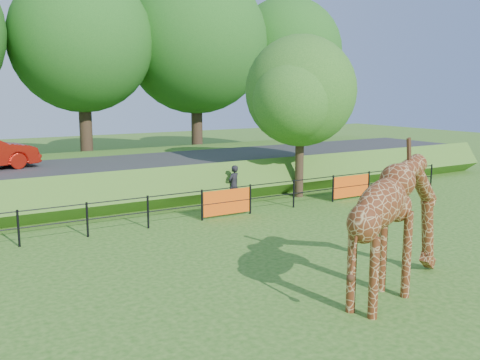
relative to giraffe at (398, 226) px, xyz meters
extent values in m
plane|color=#2A6018|center=(-2.61, 0.22, -1.54)|extent=(90.00, 90.00, 0.00)
cube|color=#2A6018|center=(-2.61, 15.72, -0.89)|extent=(40.00, 9.00, 1.30)
cube|color=#2A2A2C|center=(-2.61, 14.22, -0.18)|extent=(40.00, 5.00, 0.12)
imported|color=black|center=(1.76, 10.02, -0.76)|extent=(0.66, 0.55, 1.56)
cylinder|color=#332317|center=(4.89, 9.82, 0.06)|extent=(0.36, 0.36, 3.20)
sphere|color=#25601A|center=(4.89, 9.82, 2.92)|extent=(4.60, 4.60, 4.60)
sphere|color=#25601A|center=(6.04, 10.51, 2.46)|extent=(3.45, 3.45, 3.45)
sphere|color=#25601A|center=(3.97, 9.13, 2.58)|extent=(3.22, 3.22, 3.22)
cylinder|color=#332317|center=(-0.61, 22.22, 0.96)|extent=(0.70, 0.70, 5.00)
sphere|color=#165317|center=(-0.61, 22.22, 5.60)|extent=(7.80, 7.80, 7.80)
cylinder|color=#332317|center=(6.39, 22.22, 0.96)|extent=(0.70, 0.70, 5.00)
sphere|color=#165317|center=(6.39, 22.22, 5.88)|extent=(8.80, 8.80, 8.80)
cylinder|color=#332317|center=(13.39, 22.22, 0.96)|extent=(0.70, 0.70, 5.00)
sphere|color=#165317|center=(13.39, 22.22, 5.49)|extent=(7.40, 7.40, 7.40)
camera|label=1|loc=(-9.03, -7.93, 2.99)|focal=40.00mm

